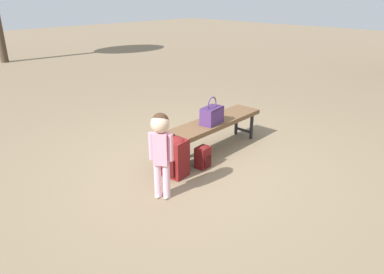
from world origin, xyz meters
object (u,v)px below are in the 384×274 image
(backpack_large, at_px, (173,155))
(backpack_small, at_px, (203,156))
(park_bench, at_px, (215,124))
(handbag, at_px, (212,115))
(child_standing, at_px, (161,143))

(backpack_large, xyz_separation_m, backpack_small, (-0.40, 0.11, -0.11))
(park_bench, xyz_separation_m, handbag, (0.15, 0.06, 0.18))
(child_standing, xyz_separation_m, backpack_large, (-0.43, -0.29, -0.37))
(child_standing, relative_size, backpack_small, 3.04)
(child_standing, relative_size, backpack_large, 1.79)
(backpack_small, bearing_deg, child_standing, 12.24)
(park_bench, height_order, backpack_large, backpack_large)
(park_bench, xyz_separation_m, backpack_small, (0.51, 0.24, -0.24))
(child_standing, xyz_separation_m, backpack_small, (-0.83, -0.18, -0.48))
(handbag, relative_size, backpack_small, 1.17)
(backpack_small, bearing_deg, handbag, -153.49)
(park_bench, bearing_deg, backpack_small, 25.68)
(handbag, xyz_separation_m, child_standing, (1.19, 0.36, 0.06))
(child_standing, bearing_deg, backpack_small, -167.76)
(park_bench, relative_size, backpack_small, 5.13)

